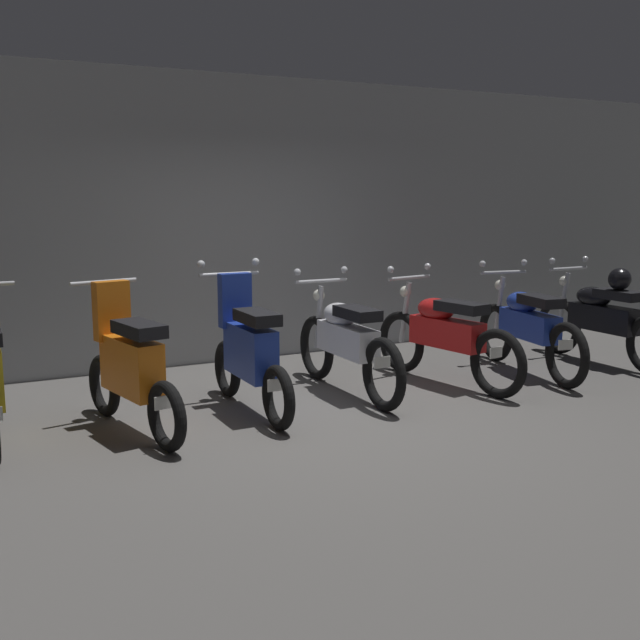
{
  "coord_description": "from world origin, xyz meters",
  "views": [
    {
      "loc": [
        -2.9,
        -5.44,
        1.88
      ],
      "look_at": [
        0.17,
        0.54,
        0.75
      ],
      "focal_mm": 42.73,
      "sensor_mm": 36.0,
      "label": 1
    }
  ],
  "objects": [
    {
      "name": "motorbike_slot_3",
      "position": [
        -0.52,
        0.55,
        0.53
      ],
      "size": [
        0.59,
        1.68,
        1.29
      ],
      "color": "black",
      "rests_on": "ground"
    },
    {
      "name": "back_wall",
      "position": [
        0.0,
        2.67,
        1.57
      ],
      "size": [
        16.0,
        0.3,
        3.15
      ],
      "primitive_type": "cube",
      "color": "gray",
      "rests_on": "ground"
    },
    {
      "name": "motorbike_slot_7",
      "position": [
        3.64,
        0.49,
        0.53
      ],
      "size": [
        0.59,
        1.95,
        1.15
      ],
      "color": "black",
      "rests_on": "ground"
    },
    {
      "name": "ground_plane",
      "position": [
        0.0,
        0.0,
        0.0
      ],
      "size": [
        80.0,
        80.0,
        0.0
      ],
      "primitive_type": "plane",
      "color": "#565451"
    },
    {
      "name": "motorbike_slot_4",
      "position": [
        0.52,
        0.69,
        0.49
      ],
      "size": [
        0.59,
        1.95,
        1.15
      ],
      "color": "black",
      "rests_on": "ground"
    },
    {
      "name": "motorbike_slot_5",
      "position": [
        1.56,
        0.56,
        0.49
      ],
      "size": [
        0.59,
        1.94,
        1.15
      ],
      "color": "black",
      "rests_on": "ground"
    },
    {
      "name": "motorbike_slot_2",
      "position": [
        -1.57,
        0.44,
        0.52
      ],
      "size": [
        0.57,
        1.67,
        1.18
      ],
      "color": "black",
      "rests_on": "ground"
    },
    {
      "name": "motorbike_slot_6",
      "position": [
        2.61,
        0.54,
        0.49
      ],
      "size": [
        0.58,
        1.94,
        1.15
      ],
      "color": "black",
      "rests_on": "ground"
    }
  ]
}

